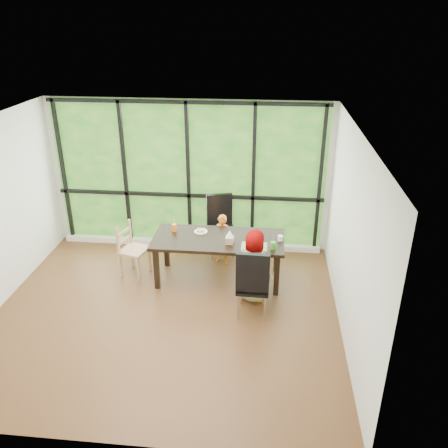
{
  "coord_description": "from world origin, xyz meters",
  "views": [
    {
      "loc": [
        1.41,
        -5.43,
        4.02
      ],
      "look_at": [
        0.76,
        0.93,
        1.05
      ],
      "focal_mm": 36.88,
      "sensor_mm": 36.0,
      "label": 1
    }
  ],
  "objects_px": {
    "orange_cup": "(174,228)",
    "tissue_box": "(230,240)",
    "plate_near": "(252,245)",
    "green_cup": "(273,245)",
    "dining_table": "(218,259)",
    "white_mug": "(280,238)",
    "child_older": "(255,266)",
    "plate_far": "(201,232)",
    "chair_interior_leather": "(253,281)",
    "child_toddler": "(222,239)",
    "chair_window_leather": "(221,226)",
    "chair_end_beech": "(134,250)"
  },
  "relations": [
    {
      "from": "orange_cup",
      "to": "tissue_box",
      "type": "bearing_deg",
      "value": -19.8
    },
    {
      "from": "plate_near",
      "to": "green_cup",
      "type": "height_order",
      "value": "green_cup"
    },
    {
      "from": "dining_table",
      "to": "tissue_box",
      "type": "xyz_separation_m",
      "value": [
        0.19,
        -0.15,
        0.43
      ]
    },
    {
      "from": "white_mug",
      "to": "child_older",
      "type": "bearing_deg",
      "value": -123.79
    },
    {
      "from": "orange_cup",
      "to": "white_mug",
      "type": "relative_size",
      "value": 1.48
    },
    {
      "from": "dining_table",
      "to": "orange_cup",
      "type": "bearing_deg",
      "value": 165.98
    },
    {
      "from": "white_mug",
      "to": "green_cup",
      "type": "bearing_deg",
      "value": -110.75
    },
    {
      "from": "plate_far",
      "to": "tissue_box",
      "type": "distance_m",
      "value": 0.62
    },
    {
      "from": "chair_interior_leather",
      "to": "orange_cup",
      "type": "relative_size",
      "value": 8.82
    },
    {
      "from": "dining_table",
      "to": "plate_far",
      "type": "bearing_deg",
      "value": 147.61
    },
    {
      "from": "plate_near",
      "to": "dining_table",
      "type": "bearing_deg",
      "value": 160.82
    },
    {
      "from": "child_toddler",
      "to": "orange_cup",
      "type": "relative_size",
      "value": 7.35
    },
    {
      "from": "chair_interior_leather",
      "to": "white_mug",
      "type": "distance_m",
      "value": 1.0
    },
    {
      "from": "green_cup",
      "to": "tissue_box",
      "type": "distance_m",
      "value": 0.68
    },
    {
      "from": "dining_table",
      "to": "child_older",
      "type": "bearing_deg",
      "value": -40.1
    },
    {
      "from": "dining_table",
      "to": "orange_cup",
      "type": "distance_m",
      "value": 0.88
    },
    {
      "from": "chair_window_leather",
      "to": "chair_end_beech",
      "type": "xyz_separation_m",
      "value": [
        -1.34,
        -0.87,
        -0.09
      ]
    },
    {
      "from": "dining_table",
      "to": "chair_interior_leather",
      "type": "height_order",
      "value": "chair_interior_leather"
    },
    {
      "from": "chair_interior_leather",
      "to": "green_cup",
      "type": "bearing_deg",
      "value": -112.04
    },
    {
      "from": "plate_far",
      "to": "white_mug",
      "type": "distance_m",
      "value": 1.3
    },
    {
      "from": "child_toddler",
      "to": "orange_cup",
      "type": "bearing_deg",
      "value": -131.5
    },
    {
      "from": "dining_table",
      "to": "child_toddler",
      "type": "bearing_deg",
      "value": 90.0
    },
    {
      "from": "plate_near",
      "to": "tissue_box",
      "type": "distance_m",
      "value": 0.35
    },
    {
      "from": "green_cup",
      "to": "white_mug",
      "type": "bearing_deg",
      "value": 69.25
    },
    {
      "from": "plate_near",
      "to": "chair_end_beech",
      "type": "bearing_deg",
      "value": 173.9
    },
    {
      "from": "chair_end_beech",
      "to": "tissue_box",
      "type": "relative_size",
      "value": 7.14
    },
    {
      "from": "plate_far",
      "to": "orange_cup",
      "type": "xyz_separation_m",
      "value": [
        -0.43,
        -0.01,
        0.05
      ]
    },
    {
      "from": "chair_window_leather",
      "to": "orange_cup",
      "type": "height_order",
      "value": "chair_window_leather"
    },
    {
      "from": "plate_far",
      "to": "green_cup",
      "type": "distance_m",
      "value": 1.26
    },
    {
      "from": "child_toddler",
      "to": "green_cup",
      "type": "relative_size",
      "value": 7.5
    },
    {
      "from": "child_toddler",
      "to": "green_cup",
      "type": "height_order",
      "value": "child_toddler"
    },
    {
      "from": "tissue_box",
      "to": "plate_near",
      "type": "bearing_deg",
      "value": -5.84
    },
    {
      "from": "orange_cup",
      "to": "white_mug",
      "type": "xyz_separation_m",
      "value": [
        1.72,
        -0.17,
        -0.02
      ]
    },
    {
      "from": "chair_window_leather",
      "to": "white_mug",
      "type": "bearing_deg",
      "value": -55.5
    },
    {
      "from": "white_mug",
      "to": "tissue_box",
      "type": "xyz_separation_m",
      "value": [
        -0.78,
        -0.17,
        0.01
      ]
    },
    {
      "from": "child_older",
      "to": "white_mug",
      "type": "bearing_deg",
      "value": -105.85
    },
    {
      "from": "green_cup",
      "to": "orange_cup",
      "type": "bearing_deg",
      "value": 163.98
    },
    {
      "from": "child_toddler",
      "to": "child_older",
      "type": "distance_m",
      "value": 1.24
    },
    {
      "from": "chair_end_beech",
      "to": "orange_cup",
      "type": "distance_m",
      "value": 0.76
    },
    {
      "from": "chair_window_leather",
      "to": "green_cup",
      "type": "distance_m",
      "value": 1.5
    },
    {
      "from": "plate_far",
      "to": "white_mug",
      "type": "relative_size",
      "value": 2.64
    },
    {
      "from": "orange_cup",
      "to": "green_cup",
      "type": "xyz_separation_m",
      "value": [
        1.61,
        -0.46,
        -0.0
      ]
    },
    {
      "from": "green_cup",
      "to": "chair_end_beech",
      "type": "bearing_deg",
      "value": 172.56
    },
    {
      "from": "chair_interior_leather",
      "to": "chair_end_beech",
      "type": "bearing_deg",
      "value": -22.45
    },
    {
      "from": "chair_window_leather",
      "to": "white_mug",
      "type": "distance_m",
      "value": 1.37
    },
    {
      "from": "green_cup",
      "to": "white_mug",
      "type": "xyz_separation_m",
      "value": [
        0.11,
        0.3,
        -0.02
      ]
    },
    {
      "from": "dining_table",
      "to": "chair_interior_leather",
      "type": "distance_m",
      "value": 1.07
    },
    {
      "from": "chair_interior_leather",
      "to": "child_older",
      "type": "xyz_separation_m",
      "value": [
        0.02,
        0.36,
        0.04
      ]
    },
    {
      "from": "plate_far",
      "to": "tissue_box",
      "type": "relative_size",
      "value": 1.73
    },
    {
      "from": "chair_end_beech",
      "to": "green_cup",
      "type": "height_order",
      "value": "chair_end_beech"
    }
  ]
}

